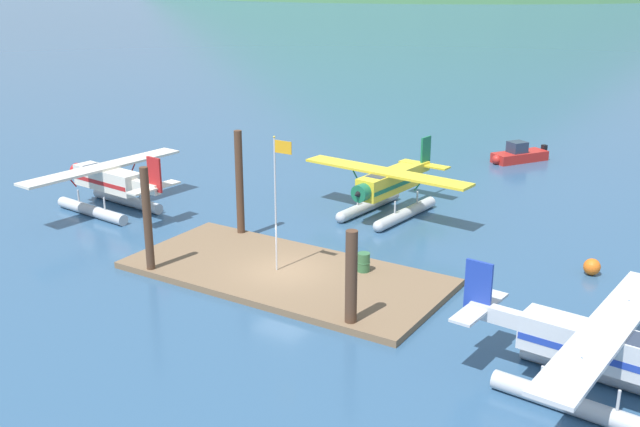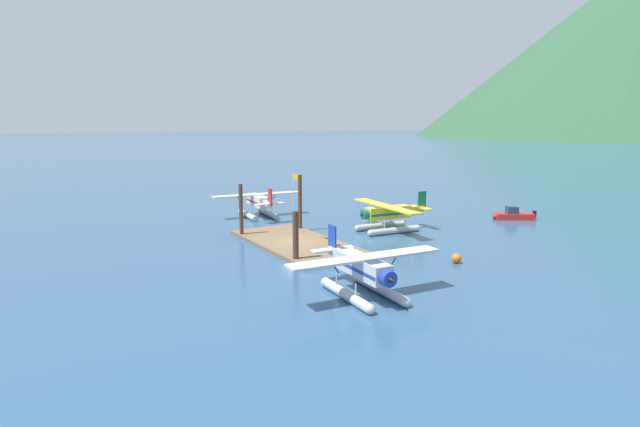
% 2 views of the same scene
% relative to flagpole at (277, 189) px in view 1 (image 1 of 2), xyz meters
% --- Properties ---
extents(ground_plane, '(1200.00, 1200.00, 0.00)m').
position_rel_flagpole_xyz_m(ground_plane, '(0.23, 0.13, -4.19)').
color(ground_plane, '#2D5175').
extents(dock_platform, '(14.81, 6.86, 0.30)m').
position_rel_flagpole_xyz_m(dock_platform, '(0.23, 0.13, -4.04)').
color(dock_platform, brown).
rests_on(dock_platform, ground).
extents(piling_near_left, '(0.38, 0.38, 5.14)m').
position_rel_flagpole_xyz_m(piling_near_left, '(-5.13, -2.96, -1.62)').
color(piling_near_left, '#4C3323').
rests_on(piling_near_left, ground).
extents(piling_near_right, '(0.47, 0.47, 4.08)m').
position_rel_flagpole_xyz_m(piling_near_right, '(5.38, -2.78, -2.15)').
color(piling_near_right, '#4C3323').
rests_on(piling_near_right, ground).
extents(piling_far_left, '(0.40, 0.40, 5.73)m').
position_rel_flagpole_xyz_m(piling_far_left, '(-4.67, 3.21, -1.32)').
color(piling_far_left, '#4C3323').
rests_on(piling_far_left, ground).
extents(flagpole, '(0.95, 0.10, 6.28)m').
position_rel_flagpole_xyz_m(flagpole, '(0.00, 0.00, 0.00)').
color(flagpole, silver).
rests_on(flagpole, dock_platform).
extents(fuel_drum, '(0.62, 0.62, 0.88)m').
position_rel_flagpole_xyz_m(fuel_drum, '(3.33, 1.98, -3.45)').
color(fuel_drum, '#33663D').
rests_on(fuel_drum, dock_platform).
extents(mooring_buoy, '(0.78, 0.78, 0.78)m').
position_rel_flagpole_xyz_m(mooring_buoy, '(12.14, 7.82, -3.80)').
color(mooring_buoy, orange).
rests_on(mooring_buoy, ground).
extents(seaplane_yellow_bow_centre, '(10.49, 7.96, 3.84)m').
position_rel_flagpole_xyz_m(seaplane_yellow_bow_centre, '(0.08, 10.70, -2.61)').
color(seaplane_yellow_bow_centre, '#B7BABF').
rests_on(seaplane_yellow_bow_centre, ground).
extents(seaplane_silver_stbd_aft, '(7.97, 10.48, 3.84)m').
position_rel_flagpole_xyz_m(seaplane_silver_stbd_aft, '(14.55, -2.94, -2.61)').
color(seaplane_silver_stbd_aft, '#B7BABF').
rests_on(seaplane_silver_stbd_aft, ground).
extents(seaplane_cream_port_fwd, '(7.96, 10.49, 3.84)m').
position_rel_flagpole_xyz_m(seaplane_cream_port_fwd, '(-13.98, 2.78, -2.61)').
color(seaplane_cream_port_fwd, '#B7BABF').
rests_on(seaplane_cream_port_fwd, ground).
extents(boat_red_open_north, '(3.50, 4.35, 1.50)m').
position_rel_flagpole_xyz_m(boat_red_open_north, '(2.56, 26.91, -3.70)').
color(boat_red_open_north, '#B2231E').
rests_on(boat_red_open_north, ground).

